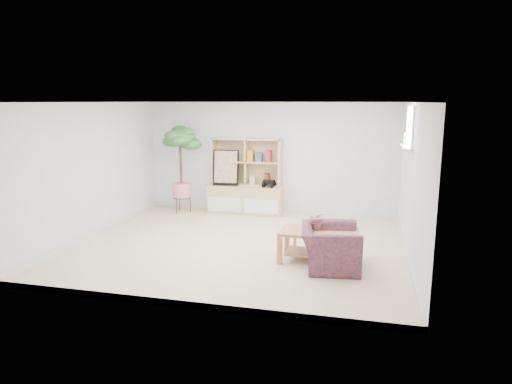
% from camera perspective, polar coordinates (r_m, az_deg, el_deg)
% --- Properties ---
extents(floor, '(5.50, 5.00, 0.01)m').
position_cam_1_polar(floor, '(7.85, -2.14, -6.64)').
color(floor, beige).
rests_on(floor, ground).
extents(ceiling, '(5.50, 5.00, 0.01)m').
position_cam_1_polar(ceiling, '(7.47, -2.27, 11.15)').
color(ceiling, white).
rests_on(ceiling, walls).
extents(walls, '(5.51, 5.01, 2.40)m').
position_cam_1_polar(walls, '(7.57, -2.20, 2.03)').
color(walls, white).
rests_on(walls, floor).
extents(baseboard, '(5.50, 5.00, 0.10)m').
position_cam_1_polar(baseboard, '(7.84, -2.14, -6.29)').
color(baseboard, silver).
rests_on(baseboard, floor).
extents(window, '(0.10, 0.98, 0.68)m').
position_cam_1_polar(window, '(7.84, 18.81, 7.65)').
color(window, silver).
rests_on(window, walls).
extents(window_sill, '(0.14, 1.00, 0.04)m').
position_cam_1_polar(window_sill, '(7.85, 18.22, 5.34)').
color(window_sill, silver).
rests_on(window_sill, walls).
extents(storage_unit, '(1.63, 0.55, 1.63)m').
position_cam_1_polar(storage_unit, '(9.89, -1.34, 1.97)').
color(storage_unit, tan).
rests_on(storage_unit, floor).
extents(poster, '(0.57, 0.17, 0.77)m').
position_cam_1_polar(poster, '(9.91, -3.78, 3.04)').
color(poster, yellow).
rests_on(poster, storage_unit).
extents(toy_truck, '(0.37, 0.28, 0.18)m').
position_cam_1_polar(toy_truck, '(9.72, 1.63, 1.11)').
color(toy_truck, black).
rests_on(toy_truck, storage_unit).
extents(coffee_table, '(1.19, 0.67, 0.48)m').
position_cam_1_polar(coffee_table, '(7.09, 7.83, -6.71)').
color(coffee_table, '#9E6843').
rests_on(coffee_table, floor).
extents(table_plant, '(0.29, 0.26, 0.28)m').
position_cam_1_polar(table_plant, '(7.05, 7.69, -3.61)').
color(table_plant, '#276734').
rests_on(table_plant, coffee_table).
extents(floor_tree, '(0.82, 0.82, 1.91)m').
position_cam_1_polar(floor_tree, '(10.07, -9.36, 2.78)').
color(floor_tree, '#1E6227').
rests_on(floor_tree, floor).
extents(armchair, '(0.95, 1.06, 0.71)m').
position_cam_1_polar(armchair, '(6.81, 9.25, -6.48)').
color(armchair, '#15173F').
rests_on(armchair, floor).
extents(sill_plant, '(0.13, 0.11, 0.21)m').
position_cam_1_polar(sill_plant, '(8.07, 18.15, 6.39)').
color(sill_plant, '#1E6227').
rests_on(sill_plant, window_sill).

